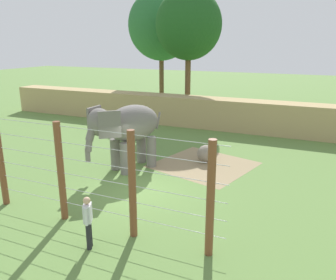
# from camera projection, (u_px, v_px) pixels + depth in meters

# --- Properties ---
(ground_plane) EXTENTS (120.00, 120.00, 0.00)m
(ground_plane) POSITION_uv_depth(u_px,v_px,m) (138.00, 190.00, 14.37)
(ground_plane) COLOR #5B7F3D
(dirt_patch) EXTENTS (5.43, 5.35, 0.01)m
(dirt_patch) POSITION_uv_depth(u_px,v_px,m) (204.00, 165.00, 17.33)
(dirt_patch) COLOR #937F5B
(dirt_patch) RESTS_ON ground
(embankment_wall) EXTENTS (36.00, 1.80, 2.15)m
(embankment_wall) POSITION_uv_depth(u_px,v_px,m) (217.00, 113.00, 24.53)
(embankment_wall) COLOR tan
(embankment_wall) RESTS_ON ground
(elephant) EXTENTS (2.84, 4.00, 3.21)m
(elephant) POSITION_uv_depth(u_px,v_px,m) (127.00, 127.00, 16.16)
(elephant) COLOR slate
(elephant) RESTS_ON ground
(enrichment_ball) EXTENTS (0.91, 0.91, 0.91)m
(enrichment_ball) POSITION_uv_depth(u_px,v_px,m) (206.00, 154.00, 17.60)
(enrichment_ball) COLOR gray
(enrichment_ball) RESTS_ON ground
(cable_fence) EXTENTS (9.13, 0.24, 3.52)m
(cable_fence) POSITION_uv_depth(u_px,v_px,m) (93.00, 177.00, 11.09)
(cable_fence) COLOR brown
(cable_fence) RESTS_ON ground
(zookeeper) EXTENTS (0.39, 0.55, 1.67)m
(zookeeper) POSITION_uv_depth(u_px,v_px,m) (88.00, 220.00, 10.10)
(zookeeper) COLOR #232328
(zookeeper) RESTS_ON ground
(tree_far_left) EXTENTS (5.08, 5.08, 9.96)m
(tree_far_left) POSITION_uv_depth(u_px,v_px,m) (189.00, 25.00, 26.02)
(tree_far_left) COLOR brown
(tree_far_left) RESTS_ON ground
(tree_left_of_centre) EXTENTS (6.12, 6.12, 10.74)m
(tree_left_of_centre) POSITION_uv_depth(u_px,v_px,m) (161.00, 25.00, 31.54)
(tree_left_of_centre) COLOR brown
(tree_left_of_centre) RESTS_ON ground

